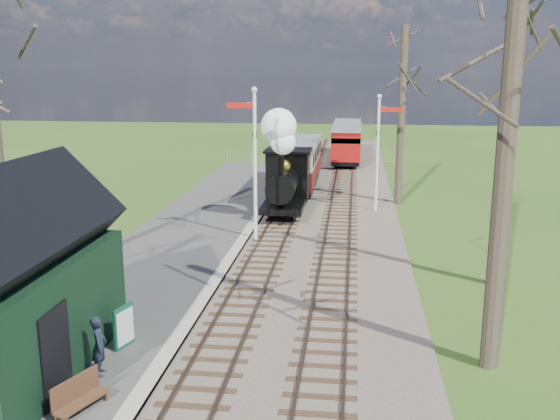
# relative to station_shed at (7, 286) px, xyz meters

# --- Properties ---
(distant_hills) EXTENTS (114.40, 48.00, 22.02)m
(distant_hills) POSITION_rel_station_shed_xyz_m (5.70, 60.38, -18.47)
(distant_hills) COLOR #385B23
(distant_hills) RESTS_ON ground
(ballast_bed) EXTENTS (8.00, 60.00, 0.10)m
(ballast_bed) POSITION_rel_station_shed_xyz_m (5.60, 18.00, -2.22)
(ballast_bed) COLOR brown
(ballast_bed) RESTS_ON ground
(track_near) EXTENTS (1.60, 60.00, 0.15)m
(track_near) POSITION_rel_station_shed_xyz_m (4.30, 18.00, -2.17)
(track_near) COLOR brown
(track_near) RESTS_ON ground
(track_far) EXTENTS (1.60, 60.00, 0.15)m
(track_far) POSITION_rel_station_shed_xyz_m (6.90, 18.00, -2.17)
(track_far) COLOR brown
(track_far) RESTS_ON ground
(platform) EXTENTS (5.00, 44.00, 0.20)m
(platform) POSITION_rel_station_shed_xyz_m (0.80, 10.00, -2.17)
(platform) COLOR #474442
(platform) RESTS_ON ground
(coping_strip) EXTENTS (0.40, 44.00, 0.21)m
(coping_strip) POSITION_rel_station_shed_xyz_m (3.10, 10.00, -2.16)
(coping_strip) COLOR #B2AD9E
(coping_strip) RESTS_ON ground
(station_shed) EXTENTS (3.25, 6.30, 4.78)m
(station_shed) POSITION_rel_station_shed_xyz_m (0.00, 0.00, 0.00)
(station_shed) COLOR black
(station_shed) RESTS_ON platform
(semaphore_near) EXTENTS (1.22, 0.24, 6.22)m
(semaphore_near) POSITION_rel_station_shed_xyz_m (3.53, 12.00, 1.35)
(semaphore_near) COLOR silver
(semaphore_near) RESTS_ON ground
(semaphore_far) EXTENTS (1.22, 0.24, 5.72)m
(semaphore_far) POSITION_rel_station_shed_xyz_m (8.67, 18.00, 1.08)
(semaphore_far) COLOR silver
(semaphore_far) RESTS_ON ground
(bare_trees) EXTENTS (15.51, 22.39, 12.00)m
(bare_trees) POSITION_rel_station_shed_xyz_m (5.63, 6.10, 2.94)
(bare_trees) COLOR #382D23
(bare_trees) RESTS_ON ground
(fence_line) EXTENTS (12.60, 0.08, 1.00)m
(fence_line) POSITION_rel_station_shed_xyz_m (4.60, 32.00, -1.72)
(fence_line) COLOR slate
(fence_line) RESTS_ON ground
(locomotive) EXTENTS (2.02, 4.70, 5.04)m
(locomotive) POSITION_rel_station_shed_xyz_m (4.29, 16.45, 0.03)
(locomotive) COLOR black
(locomotive) RESTS_ON ground
(coach) EXTENTS (2.35, 8.06, 2.47)m
(coach) POSITION_rel_station_shed_xyz_m (4.30, 22.52, -0.59)
(coach) COLOR black
(coach) RESTS_ON ground
(red_carriage_a) EXTENTS (2.10, 5.20, 2.21)m
(red_carriage_a) POSITION_rel_station_shed_xyz_m (6.90, 32.37, -0.75)
(red_carriage_a) COLOR black
(red_carriage_a) RESTS_ON ground
(red_carriage_b) EXTENTS (2.10, 5.20, 2.21)m
(red_carriage_b) POSITION_rel_station_shed_xyz_m (6.90, 37.87, -0.75)
(red_carriage_b) COLOR black
(red_carriage_b) RESTS_ON ground
(sign_board) EXTENTS (0.29, 0.71, 1.06)m
(sign_board) POSITION_rel_station_shed_xyz_m (1.97, 1.59, -1.54)
(sign_board) COLOR #104B33
(sign_board) RESTS_ON platform
(bench) EXTENTS (0.80, 1.29, 0.71)m
(bench) POSITION_rel_station_shed_xyz_m (2.10, -1.33, -1.73)
(bench) COLOR #4B2D1A
(bench) RESTS_ON platform
(person) EXTENTS (0.46, 0.58, 1.38)m
(person) POSITION_rel_station_shed_xyz_m (1.93, 0.17, -1.38)
(person) COLOR #1B2130
(person) RESTS_ON platform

